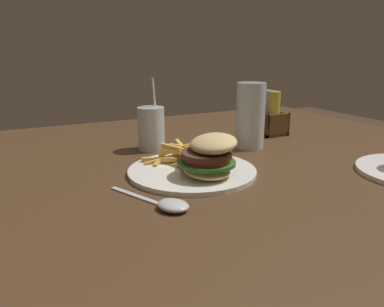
{
  "coord_description": "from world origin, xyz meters",
  "views": [
    {
      "loc": [
        0.67,
        -0.53,
        0.97
      ],
      "look_at": [
        -0.03,
        -0.18,
        0.75
      ],
      "focal_mm": 35.0,
      "sensor_mm": 36.0,
      "label": 1
    }
  ],
  "objects": [
    {
      "name": "meal_plate_near",
      "position": [
        -0.0,
        -0.18,
        0.74
      ],
      "size": [
        0.28,
        0.28,
        0.1
      ],
      "color": "white",
      "rests_on": "dining_table"
    },
    {
      "name": "spoon",
      "position": [
        0.12,
        -0.3,
        0.71
      ],
      "size": [
        0.18,
        0.1,
        0.02
      ],
      "rotation": [
        0.0,
        0.0,
        0.43
      ],
      "color": "silver",
      "rests_on": "dining_table"
    },
    {
      "name": "dining_table",
      "position": [
        0.0,
        0.0,
        0.58
      ],
      "size": [
        1.38,
        1.23,
        0.71
      ],
      "color": "#4C331E",
      "rests_on": "ground_plane"
    },
    {
      "name": "condiment_caddy",
      "position": [
        -0.26,
        0.2,
        0.76
      ],
      "size": [
        0.1,
        0.09,
        0.14
      ],
      "color": "brown",
      "rests_on": "dining_table"
    },
    {
      "name": "beer_glass",
      "position": [
        -0.15,
        0.06,
        0.79
      ],
      "size": [
        0.08,
        0.08,
        0.18
      ],
      "color": "silver",
      "rests_on": "dining_table"
    },
    {
      "name": "juice_glass",
      "position": [
        -0.25,
        -0.19,
        0.76
      ],
      "size": [
        0.07,
        0.07,
        0.19
      ],
      "color": "silver",
      "rests_on": "dining_table"
    }
  ]
}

